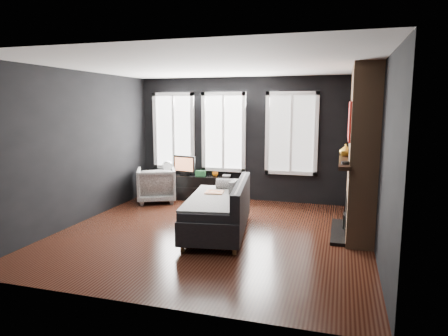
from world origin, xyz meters
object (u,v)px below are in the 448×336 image
(book, at_px, (223,170))
(sofa, at_px, (218,207))
(monitor, at_px, (184,164))
(mantel_vase, at_px, (346,150))
(media_console, at_px, (197,187))
(mug, at_px, (215,173))
(armchair, at_px, (156,183))

(book, bearing_deg, sofa, -75.30)
(monitor, distance_m, book, 0.87)
(sofa, relative_size, mantel_vase, 9.63)
(book, bearing_deg, media_console, -165.88)
(monitor, distance_m, mug, 0.73)
(mug, bearing_deg, mantel_vase, -23.66)
(mantel_vase, bearing_deg, sofa, -152.52)
(monitor, bearing_deg, mantel_vase, -6.07)
(media_console, height_order, mug, mug)
(media_console, height_order, monitor, monitor)
(sofa, relative_size, mug, 15.72)
(monitor, bearing_deg, armchair, -122.17)
(book, xyz_separation_m, mantel_vase, (2.60, -1.33, 0.67))
(armchair, height_order, book, armchair)
(armchair, bearing_deg, monitor, -160.22)
(monitor, distance_m, mantel_vase, 3.67)
(monitor, height_order, mantel_vase, mantel_vase)
(mantel_vase, bearing_deg, mug, 156.34)
(monitor, bearing_deg, sofa, -43.68)
(media_console, relative_size, monitor, 2.78)
(media_console, xyz_separation_m, book, (0.57, 0.14, 0.39))
(monitor, relative_size, mug, 4.31)
(sofa, relative_size, monitor, 3.65)
(sofa, distance_m, monitor, 2.65)
(mantel_vase, bearing_deg, book, 152.82)
(monitor, height_order, book, monitor)
(armchair, distance_m, mantel_vase, 4.07)
(monitor, bearing_deg, media_console, 20.23)
(sofa, bearing_deg, mantel_vase, 18.65)
(mantel_vase, bearing_deg, monitor, 161.48)
(book, bearing_deg, mug, -134.39)
(mug, distance_m, mantel_vase, 3.07)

